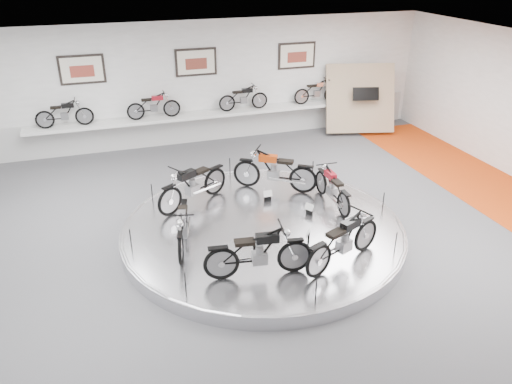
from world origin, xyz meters
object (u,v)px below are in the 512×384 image
object	(u,v)px
bike_a	(332,187)
bike_f	(344,240)
bike_e	(258,252)
shelf	(200,115)
bike_c	(193,184)
bike_d	(183,226)
bike_b	(275,170)
display_platform	(263,231)

from	to	relation	value
bike_a	bike_f	xyz separation A→B (m)	(-0.91, -2.36, 0.06)
bike_e	shelf	bearing A→B (deg)	92.99
bike_c	bike_d	xyz separation A→B (m)	(-0.60, -1.81, -0.06)
bike_b	bike_d	distance (m)	3.40
shelf	bike_c	world-z (taller)	bike_c
bike_a	bike_e	distance (m)	3.46
shelf	bike_b	xyz separation A→B (m)	(0.89, -4.72, -0.15)
bike_d	bike_c	bearing A→B (deg)	176.16
bike_e	bike_f	bearing A→B (deg)	4.02
bike_a	bike_f	distance (m)	2.53
bike_e	bike_f	size ratio (longest dim) A/B	0.99
bike_c	bike_f	size ratio (longest dim) A/B	1.03
display_platform	bike_d	bearing A→B (deg)	-170.93
display_platform	shelf	size ratio (longest dim) A/B	0.58
shelf	display_platform	bearing A→B (deg)	-90.00
bike_a	bike_b	xyz separation A→B (m)	(-1.03, 1.25, 0.08)
display_platform	bike_d	xyz separation A→B (m)	(-1.88, -0.30, 0.64)
bike_c	bike_d	distance (m)	1.91
bike_e	bike_a	bearing A→B (deg)	48.25
bike_b	bike_d	xyz separation A→B (m)	(-2.77, -1.98, -0.07)
shelf	bike_d	size ratio (longest dim) A/B	6.63
shelf	bike_b	size ratio (longest dim) A/B	5.84
shelf	bike_d	world-z (taller)	bike_d
bike_c	bike_d	world-z (taller)	bike_c
display_platform	bike_e	world-z (taller)	bike_e
display_platform	shelf	distance (m)	6.46
bike_a	bike_b	world-z (taller)	bike_b
bike_b	bike_f	size ratio (longest dim) A/B	1.05
bike_d	bike_f	size ratio (longest dim) A/B	0.92
display_platform	bike_c	bearing A→B (deg)	130.17
bike_b	bike_f	bearing A→B (deg)	125.25
display_platform	bike_f	size ratio (longest dim) A/B	3.56
bike_c	bike_e	distance (m)	3.37
bike_b	bike_f	xyz separation A→B (m)	(0.12, -3.61, -0.02)
display_platform	bike_e	bearing A→B (deg)	-111.58
bike_b	shelf	bearing A→B (deg)	-45.94
display_platform	bike_b	size ratio (longest dim) A/B	3.40
bike_a	bike_c	size ratio (longest dim) A/B	0.87
shelf	bike_f	bearing A→B (deg)	-83.08
shelf	bike_f	world-z (taller)	bike_f
display_platform	bike_b	distance (m)	2.03
shelf	bike_c	bearing A→B (deg)	-104.65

